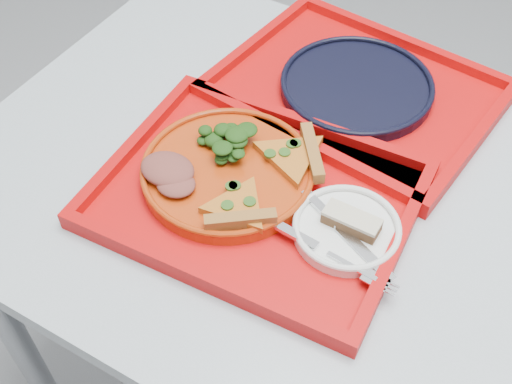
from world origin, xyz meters
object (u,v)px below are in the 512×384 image
tray_far (356,94)px  tray_main (256,197)px  navy_plate (357,88)px  dessert_bar (352,221)px  dinner_plate (228,173)px

tray_far → tray_main: bearing=-89.0°
navy_plate → dessert_bar: dessert_bar is taller
tray_main → navy_plate: 0.29m
dinner_plate → dessert_bar: (0.20, -0.00, 0.02)m
dessert_bar → dinner_plate: bearing=179.4°
tray_main → dinner_plate: dinner_plate is taller
tray_main → tray_far: 0.29m
tray_main → navy_plate: bearing=81.0°
navy_plate → dessert_bar: 0.31m
navy_plate → dessert_bar: bearing=-67.6°
tray_main → dinner_plate: (-0.05, 0.01, 0.02)m
tray_far → navy_plate: navy_plate is taller
dinner_plate → tray_main: bearing=-10.3°
dinner_plate → dessert_bar: size_ratio=3.24×
navy_plate → dinner_plate: bearing=-107.1°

